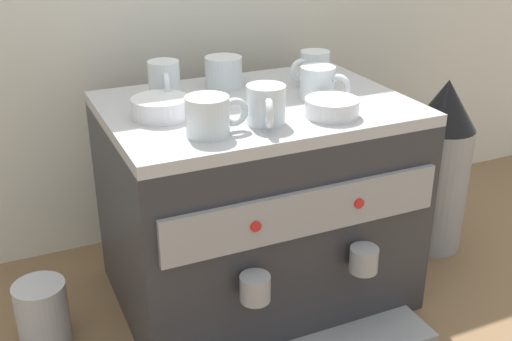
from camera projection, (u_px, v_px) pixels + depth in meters
ground_plane at (256, 288)px, 1.45m from camera, size 4.00×4.00×0.00m
tiled_backsplash_wall at (193, 15)px, 1.53m from camera, size 2.80×0.03×1.13m
espresso_machine at (257, 203)px, 1.36m from camera, size 0.61×0.55×0.45m
ceramic_cup_0 at (210, 116)px, 1.09m from camera, size 0.12×0.08×0.07m
ceramic_cup_1 at (313, 68)px, 1.37m from camera, size 0.10×0.07×0.07m
ceramic_cup_2 at (319, 83)px, 1.27m from camera, size 0.08×0.10×0.07m
ceramic_cup_3 at (266, 105)px, 1.13m from camera, size 0.07×0.11×0.07m
ceramic_cup_4 at (224, 71)px, 1.36m from camera, size 0.08×0.11×0.06m
ceramic_cup_5 at (164, 81)px, 1.26m from camera, size 0.06×0.11×0.08m
ceramic_bowl_0 at (161, 108)px, 1.18m from camera, size 0.11×0.11×0.04m
ceramic_bowl_1 at (332, 108)px, 1.18m from camera, size 0.10×0.10×0.03m
coffee_grinder at (438, 166)px, 1.55m from camera, size 0.15×0.15×0.44m
milk_pitcher at (43, 313)px, 1.26m from camera, size 0.10×0.10×0.13m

